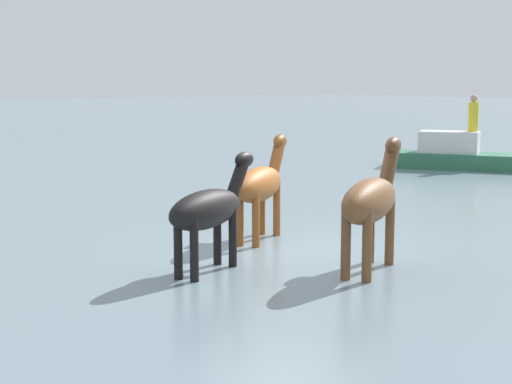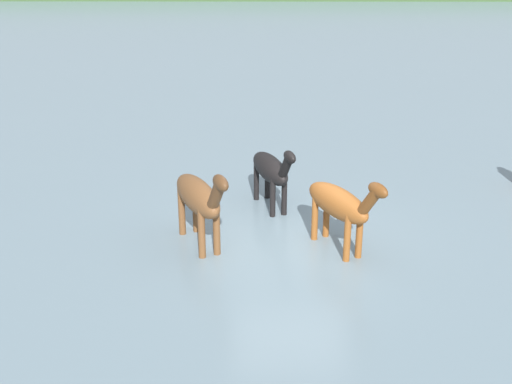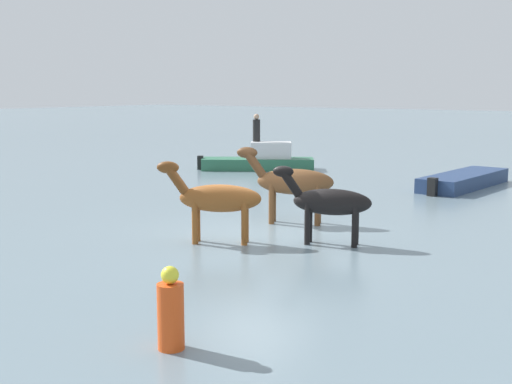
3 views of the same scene
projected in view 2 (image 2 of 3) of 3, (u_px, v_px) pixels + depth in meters
The scene contains 4 objects.
ground_plane at pixel (291, 242), 13.97m from camera, with size 193.62×193.62×0.00m, color slate.
horse_dun_straggler at pixel (199, 198), 13.43m from camera, with size 1.45×2.44×1.96m.
horse_pinto_flank at pixel (340, 204), 13.28m from camera, with size 1.52×2.22×1.84m.
horse_rear_stallion at pixel (271, 170), 15.26m from camera, with size 1.13×2.21×1.74m.
Camera 2 is at (-0.66, -12.51, 6.33)m, focal length 46.58 mm.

